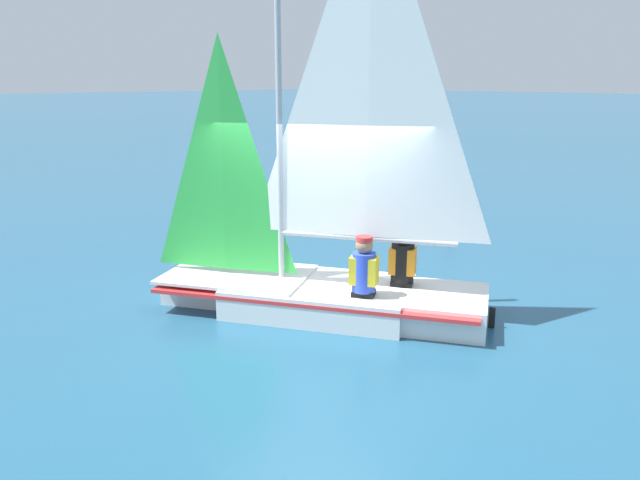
% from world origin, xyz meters
% --- Properties ---
extents(ground_plane, '(260.00, 260.00, 0.00)m').
position_xyz_m(ground_plane, '(0.00, 0.00, 0.00)').
color(ground_plane, '#235675').
extents(sailboat_main, '(3.41, 4.44, 5.56)m').
position_xyz_m(sailboat_main, '(-0.02, 0.04, 0.82)').
color(sailboat_main, white).
rests_on(sailboat_main, ground_plane).
extents(sailor_helm, '(0.41, 0.42, 1.16)m').
position_xyz_m(sailor_helm, '(-0.05, 0.74, 0.63)').
color(sailor_helm, black).
rests_on(sailor_helm, ground_plane).
extents(sailor_crew, '(0.41, 0.42, 1.16)m').
position_xyz_m(sailor_crew, '(-0.73, 0.82, 0.63)').
color(sailor_crew, black).
rests_on(sailor_crew, ground_plane).
extents(buoy_marker, '(0.47, 0.47, 1.26)m').
position_xyz_m(buoy_marker, '(-6.23, -2.14, 0.18)').
color(buoy_marker, red).
rests_on(buoy_marker, ground_plane).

